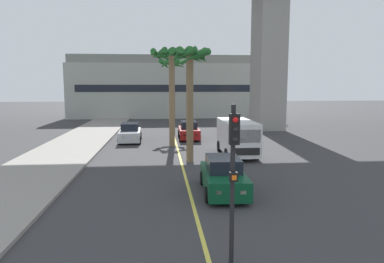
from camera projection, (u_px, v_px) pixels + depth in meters
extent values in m
cube|color=gray|center=(8.00, 190.00, 15.53)|extent=(4.80, 80.00, 0.15)
cube|color=#DBCC4C|center=(179.00, 154.00, 24.16)|extent=(0.14, 56.00, 0.01)
cube|color=gray|center=(269.00, 51.00, 37.55)|extent=(2.80, 4.40, 16.75)
cube|color=#ADB2A8|center=(168.00, 91.00, 53.91)|extent=(29.15, 8.00, 7.93)
cube|color=gray|center=(168.00, 61.00, 53.33)|extent=(28.57, 7.20, 1.20)
cube|color=black|center=(169.00, 88.00, 49.89)|extent=(26.24, 0.04, 1.00)
cube|color=#0C4728|center=(223.00, 180.00, 15.33)|extent=(1.85, 4.16, 0.80)
cube|color=black|center=(223.00, 164.00, 15.39)|extent=(1.47, 2.10, 0.60)
cube|color=#F2EDCC|center=(243.00, 192.00, 13.36)|extent=(0.24, 0.09, 0.14)
cube|color=#F2EDCC|center=(219.00, 193.00, 13.31)|extent=(0.24, 0.09, 0.14)
cylinder|color=black|center=(248.00, 194.00, 14.15)|extent=(0.24, 0.65, 0.64)
cylinder|color=black|center=(208.00, 195.00, 14.06)|extent=(0.24, 0.65, 0.64)
cylinder|color=black|center=(236.00, 178.00, 16.67)|extent=(0.24, 0.65, 0.64)
cylinder|color=black|center=(203.00, 178.00, 16.58)|extent=(0.24, 0.65, 0.64)
cube|color=maroon|center=(189.00, 133.00, 30.98)|extent=(1.75, 4.12, 0.80)
cube|color=black|center=(189.00, 125.00, 31.04)|extent=(1.42, 2.07, 0.60)
cube|color=#F2EDCC|center=(196.00, 135.00, 29.02)|extent=(0.24, 0.08, 0.14)
cube|color=#F2EDCC|center=(185.00, 135.00, 28.95)|extent=(0.24, 0.08, 0.14)
cylinder|color=black|center=(199.00, 137.00, 29.81)|extent=(0.23, 0.64, 0.64)
cylinder|color=black|center=(180.00, 138.00, 29.69)|extent=(0.23, 0.64, 0.64)
cylinder|color=black|center=(197.00, 133.00, 32.33)|extent=(0.23, 0.64, 0.64)
cylinder|color=black|center=(179.00, 134.00, 32.20)|extent=(0.23, 0.64, 0.64)
cube|color=#B7BABF|center=(130.00, 135.00, 29.51)|extent=(1.82, 4.15, 0.80)
cube|color=black|center=(130.00, 127.00, 29.57)|extent=(1.45, 2.09, 0.60)
cube|color=#F2EDCC|center=(135.00, 138.00, 27.58)|extent=(0.24, 0.09, 0.14)
cube|color=#F2EDCC|center=(123.00, 138.00, 27.47)|extent=(0.24, 0.09, 0.14)
cylinder|color=black|center=(139.00, 140.00, 28.39)|extent=(0.24, 0.65, 0.64)
cylinder|color=black|center=(119.00, 140.00, 28.20)|extent=(0.24, 0.65, 0.64)
cylinder|color=black|center=(140.00, 136.00, 30.89)|extent=(0.24, 0.65, 0.64)
cylinder|color=black|center=(122.00, 136.00, 30.70)|extent=(0.24, 0.65, 0.64)
cube|color=white|center=(237.00, 136.00, 23.63)|extent=(2.06, 5.22, 2.10)
cube|color=black|center=(246.00, 136.00, 21.05)|extent=(1.80, 0.10, 0.80)
cube|color=black|center=(246.00, 152.00, 21.11)|extent=(1.70, 0.08, 0.44)
cylinder|color=black|center=(257.00, 154.00, 22.28)|extent=(0.27, 0.76, 0.76)
cylinder|color=black|center=(227.00, 154.00, 22.13)|extent=(0.27, 0.76, 0.76)
cylinder|color=black|center=(245.00, 146.00, 25.37)|extent=(0.27, 0.76, 0.76)
cylinder|color=black|center=(219.00, 146.00, 25.22)|extent=(0.27, 0.76, 0.76)
cylinder|color=black|center=(232.00, 187.00, 8.89)|extent=(0.12, 0.12, 4.20)
cube|color=black|center=(234.00, 129.00, 8.56)|extent=(0.24, 0.20, 0.76)
sphere|color=red|center=(235.00, 120.00, 8.43)|extent=(0.14, 0.14, 0.14)
sphere|color=black|center=(235.00, 130.00, 8.46)|extent=(0.14, 0.14, 0.14)
sphere|color=black|center=(235.00, 139.00, 8.49)|extent=(0.14, 0.14, 0.14)
cube|color=black|center=(233.00, 177.00, 8.73)|extent=(0.20, 0.16, 0.24)
cube|color=orange|center=(234.00, 178.00, 8.65)|extent=(0.12, 0.03, 0.12)
cylinder|color=brown|center=(190.00, 109.00, 21.32)|extent=(0.44, 0.44, 6.58)
sphere|color=#236028|center=(190.00, 51.00, 20.88)|extent=(0.60, 0.60, 0.60)
cone|color=#236028|center=(203.00, 57.00, 21.05)|extent=(0.54, 1.67, 1.06)
cone|color=#236028|center=(198.00, 57.00, 21.56)|extent=(1.54, 1.43, 0.98)
cone|color=#236028|center=(191.00, 57.00, 21.72)|extent=(1.71, 0.69, 0.99)
cone|color=#236028|center=(182.00, 56.00, 21.57)|extent=(1.67, 1.20, 0.87)
cone|color=#236028|center=(177.00, 55.00, 21.19)|extent=(1.12, 1.70, 0.88)
cone|color=#236028|center=(177.00, 56.00, 20.68)|extent=(0.80, 1.71, 1.02)
cone|color=#236028|center=(184.00, 55.00, 20.18)|extent=(1.68, 1.17, 0.95)
cone|color=#236028|center=(194.00, 56.00, 20.17)|extent=(1.70, 0.80, 1.07)
cone|color=#236028|center=(201.00, 55.00, 20.44)|extent=(1.44, 1.54, 0.94)
cylinder|color=brown|center=(173.00, 99.00, 34.08)|extent=(0.35, 0.35, 6.92)
sphere|color=#236028|center=(173.00, 61.00, 33.62)|extent=(0.60, 0.60, 0.60)
cone|color=#236028|center=(182.00, 64.00, 33.79)|extent=(0.55, 1.88, 0.94)
cone|color=#236028|center=(177.00, 65.00, 34.47)|extent=(1.81, 1.33, 1.02)
cone|color=#236028|center=(170.00, 64.00, 34.49)|extent=(1.91, 0.93, 0.91)
cone|color=#236028|center=(165.00, 65.00, 34.07)|extent=(1.34, 1.80, 1.06)
cone|color=#236028|center=(165.00, 64.00, 33.20)|extent=(1.21, 1.85, 1.04)
cone|color=#236028|center=(170.00, 63.00, 32.79)|extent=(1.89, 1.06, 0.92)
cone|color=#236028|center=(180.00, 63.00, 33.10)|extent=(1.60, 1.65, 0.85)
cylinder|color=brown|center=(172.00, 101.00, 26.89)|extent=(0.43, 0.43, 7.09)
sphere|color=#236028|center=(171.00, 52.00, 26.42)|extent=(0.60, 0.60, 0.60)
cone|color=#236028|center=(186.00, 54.00, 26.49)|extent=(0.53, 2.25, 0.82)
cone|color=#236028|center=(181.00, 55.00, 27.28)|extent=(1.89, 1.89, 0.85)
cone|color=#236028|center=(172.00, 56.00, 27.53)|extent=(2.26, 0.62, 0.85)
cone|color=#236028|center=(164.00, 57.00, 27.34)|extent=(2.14, 1.50, 1.06)
cone|color=#236028|center=(158.00, 56.00, 26.72)|extent=(1.13, 2.25, 1.04)
cone|color=#236028|center=(158.00, 54.00, 25.88)|extent=(1.38, 2.20, 0.85)
cone|color=#236028|center=(165.00, 54.00, 25.44)|extent=(2.20, 1.37, 0.93)
cone|color=#236028|center=(175.00, 53.00, 25.40)|extent=(2.27, 0.84, 0.88)
cone|color=#236028|center=(183.00, 53.00, 25.81)|extent=(1.79, 1.98, 0.81)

